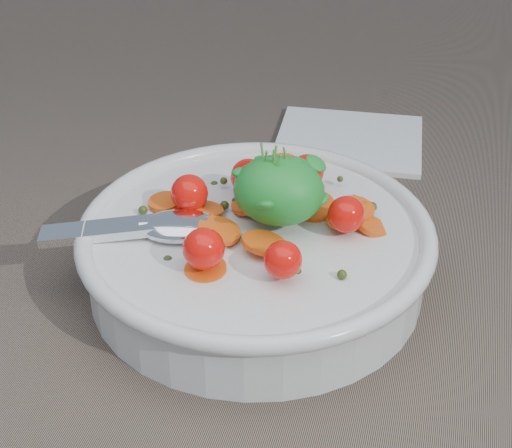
# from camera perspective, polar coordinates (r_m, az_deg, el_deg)

# --- Properties ---
(ground) EXTENTS (6.00, 6.00, 0.00)m
(ground) POSITION_cam_1_polar(r_m,az_deg,el_deg) (0.57, -1.31, -5.60)
(ground) COLOR #786556
(ground) RESTS_ON ground
(bowl) EXTENTS (0.28, 0.26, 0.11)m
(bowl) POSITION_cam_1_polar(r_m,az_deg,el_deg) (0.57, 0.01, -1.80)
(bowl) COLOR silver
(bowl) RESTS_ON ground
(napkin) EXTENTS (0.15, 0.13, 0.01)m
(napkin) POSITION_cam_1_polar(r_m,az_deg,el_deg) (0.78, 6.79, 6.07)
(napkin) COLOR white
(napkin) RESTS_ON ground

